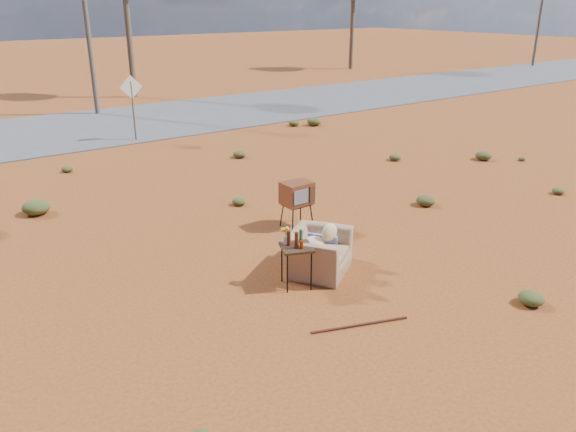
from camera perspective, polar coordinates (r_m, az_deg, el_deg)
ground at (r=9.38m, az=3.79°, el=-7.45°), size 140.00×140.00×0.00m
highway at (r=22.40m, az=-21.61°, el=8.12°), size 140.00×7.00×0.04m
armchair at (r=9.84m, az=3.11°, el=-3.02°), size 1.44×1.43×0.98m
tv_unit at (r=11.63m, az=0.92°, el=2.27°), size 0.61×0.50×0.98m
side_table at (r=9.17m, az=0.62°, el=-2.89°), size 0.66×0.66×1.01m
rusty_bar at (r=8.45m, az=7.29°, el=-10.91°), size 1.44×0.55×0.04m
road_sign at (r=19.76m, az=-15.58°, el=11.65°), size 0.78×0.06×2.19m
utility_pole_center at (r=24.91m, az=-19.90°, el=19.13°), size 1.40×0.20×8.00m
utility_pole_east at (r=45.96m, az=24.35°, el=18.89°), size 1.40×0.20×8.00m
scrub_patch at (r=12.40m, az=-12.28°, el=0.10°), size 17.49×8.07×0.33m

